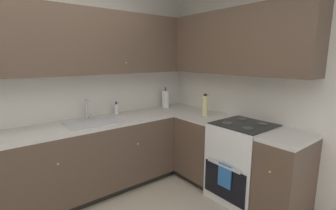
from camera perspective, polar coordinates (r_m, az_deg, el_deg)
The scene contains 14 objects.
wall_back at distance 3.12m, azimuth -27.67°, elevation 3.98°, with size 4.21×0.05×2.67m, color silver.
wall_right at distance 3.03m, azimuth 23.07°, elevation 4.18°, with size 0.05×3.28×2.67m, color silver.
lower_cabinets_back at distance 3.15m, azimuth -17.41°, elevation -12.17°, with size 2.07×0.62×0.87m.
countertop_back at distance 3.00m, azimuth -17.93°, elevation -4.32°, with size 3.28×0.60×0.04m, color beige.
lower_cabinets_right at distance 3.12m, azimuth 14.70°, elevation -12.22°, with size 0.62×1.59×0.87m.
countertop_right at distance 2.97m, azimuth 15.09°, elevation -4.30°, with size 0.60×1.59×0.03m.
oven_range at distance 3.05m, azimuth 17.10°, elevation -12.48°, with size 0.68×0.62×1.05m.
upper_cabinets_back at distance 2.99m, azimuth -22.96°, elevation 13.63°, with size 2.96×0.34×0.74m.
upper_cabinets_right at distance 3.15m, azimuth 13.54°, elevation 14.00°, with size 0.32×2.14×0.74m.
sink at distance 2.99m, azimuth -16.89°, elevation -4.74°, with size 0.62×0.40×0.10m.
faucet at distance 3.15m, azimuth -18.43°, elevation -0.56°, with size 0.07×0.16×0.25m.
soap_bottle at distance 3.31m, azimuth -12.04°, elevation -0.96°, with size 0.06×0.06×0.17m.
paper_towel_roll at distance 3.71m, azimuth -0.59°, elevation 1.43°, with size 0.11×0.11×0.32m.
oil_bottle at distance 3.22m, azimuth 8.73°, elevation -0.07°, with size 0.08×0.08×0.29m.
Camera 1 is at (-0.57, -1.44, 1.65)m, focal length 25.89 mm.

